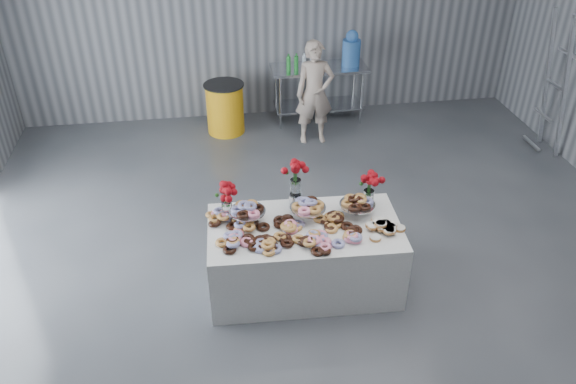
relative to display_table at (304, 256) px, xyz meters
name	(u,v)px	position (x,y,z in m)	size (l,w,h in m)	color
ground	(328,296)	(0.21, -0.22, -0.38)	(9.00, 9.00, 0.00)	#3A3D42
room_walls	(304,43)	(-0.06, -0.15, 2.26)	(8.04, 9.04, 4.02)	gray
display_table	(304,256)	(0.00, 0.00, 0.00)	(1.90, 1.00, 0.75)	white
prep_table	(319,84)	(0.91, 3.88, 0.24)	(1.50, 0.60, 0.90)	silver
donut_mounds	(306,226)	(0.00, -0.05, 0.42)	(1.80, 0.80, 0.09)	#E0A251
cake_stand_left	(247,210)	(-0.54, 0.17, 0.52)	(0.36, 0.36, 0.17)	silver
cake_stand_mid	(308,206)	(0.06, 0.15, 0.52)	(0.36, 0.36, 0.17)	silver
cake_stand_right	(357,203)	(0.56, 0.13, 0.52)	(0.36, 0.36, 0.17)	silver
danish_pile	(384,226)	(0.74, -0.18, 0.43)	(0.48, 0.48, 0.11)	white
bouquet_left	(226,192)	(-0.74, 0.28, 0.67)	(0.26, 0.26, 0.42)	white
bouquet_right	(370,181)	(0.71, 0.27, 0.67)	(0.26, 0.26, 0.42)	white
bouquet_center	(296,176)	(-0.04, 0.35, 0.75)	(0.26, 0.26, 0.57)	silver
water_jug	(351,50)	(1.41, 3.88, 0.77)	(0.28, 0.28, 0.55)	#4489E8
drink_bottles	(300,62)	(0.59, 3.78, 0.66)	(0.54, 0.08, 0.27)	#268C33
person	(315,93)	(0.71, 3.17, 0.40)	(0.56, 0.37, 1.55)	#CC8C93
trash_barrel	(225,108)	(-0.60, 3.67, 0.02)	(0.62, 0.62, 0.79)	#F3A614
stepladder	(556,85)	(3.96, 2.37, 0.65)	(0.24, 0.51, 2.05)	silver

